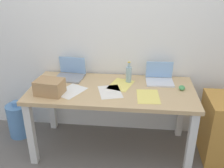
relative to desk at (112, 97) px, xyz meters
name	(u,v)px	position (x,y,z in m)	size (l,w,h in m)	color
ground_plane	(112,147)	(0.00, 0.00, -0.64)	(8.00, 8.00, 0.00)	slate
back_wall	(116,24)	(0.00, 0.44, 0.66)	(5.20, 0.08, 2.60)	white
desk	(112,97)	(0.00, 0.00, 0.00)	(1.67, 0.76, 0.74)	tan
laptop_left	(70,74)	(-0.49, 0.24, 0.14)	(0.33, 0.28, 0.21)	gray
laptop_right	(160,78)	(0.49, 0.22, 0.14)	(0.30, 0.24, 0.20)	silver
beer_bottle	(129,74)	(0.16, 0.18, 0.19)	(0.06, 0.06, 0.23)	#99B7C1
computer_mouse	(182,88)	(0.70, 0.06, 0.12)	(0.06, 0.10, 0.03)	#4C9E56
cardboard_box	(50,87)	(-0.59, -0.18, 0.17)	(0.26, 0.19, 0.14)	tan
paper_sheet_front_right	(148,96)	(0.36, -0.14, 0.10)	(0.21, 0.30, 0.00)	#F4E06B
paper_sheet_near_back	(121,85)	(0.08, 0.10, 0.10)	(0.21, 0.30, 0.00)	#F4E06B
paper_sheet_center	(110,92)	(-0.01, -0.08, 0.10)	(0.21, 0.30, 0.00)	white
paper_sheet_front_left	(71,91)	(-0.40, -0.11, 0.10)	(0.21, 0.30, 0.00)	white
water_cooler_jug	(19,120)	(-1.13, 0.13, -0.44)	(0.25, 0.25, 0.45)	#598CC6
filing_cabinet	(224,128)	(1.17, 0.00, -0.30)	(0.40, 0.48, 0.68)	#C68938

